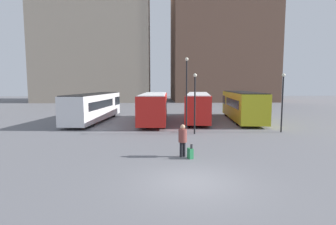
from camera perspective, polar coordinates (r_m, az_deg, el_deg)
name	(u,v)px	position (r m, az deg, el deg)	size (l,w,h in m)	color
ground_plane	(193,182)	(10.96, 5.37, -14.86)	(160.00, 160.00, 0.00)	slate
building_block_left	(96,13)	(68.37, -15.49, 20.11)	(25.36, 16.90, 41.44)	tan
building_block_right	(220,40)	(67.60, 11.31, 15.31)	(23.30, 17.65, 29.75)	brown
bus_0	(95,106)	(29.22, -15.68, 1.37)	(3.81, 12.26, 2.97)	silver
bus_1	(154,106)	(27.43, -3.02, 1.31)	(3.15, 11.20, 2.99)	red
bus_2	(198,105)	(29.13, 6.52, 1.53)	(4.28, 12.08, 2.95)	red
bus_3	(242,105)	(29.88, 15.80, 1.63)	(3.98, 11.99, 3.13)	gold
traveler	(183,138)	(14.25, 3.21, -5.48)	(0.58, 0.58, 1.78)	black
suitcase	(190,153)	(14.13, 4.88, -8.83)	(0.32, 0.41, 0.80)	#28844C
lamp_post_0	(283,97)	(23.29, 23.67, 3.06)	(0.28, 0.28, 4.81)	black
lamp_post_1	(187,89)	(21.84, 4.07, 5.19)	(0.28, 0.28, 6.13)	black
lamp_post_2	(195,98)	(20.65, 5.87, 3.16)	(0.28, 0.28, 4.78)	black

